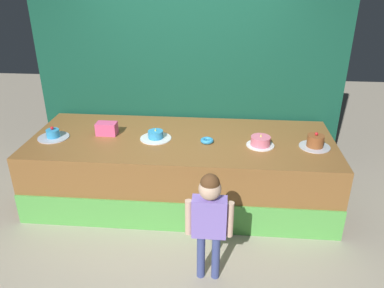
# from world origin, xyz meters

# --- Properties ---
(ground_plane) EXTENTS (12.00, 12.00, 0.00)m
(ground_plane) POSITION_xyz_m (0.00, 0.00, 0.00)
(ground_plane) COLOR #ADA38E
(stage_platform) EXTENTS (3.37, 1.32, 0.77)m
(stage_platform) POSITION_xyz_m (0.00, 0.65, 0.38)
(stage_platform) COLOR brown
(stage_platform) RESTS_ON ground_plane
(curtain_backdrop) EXTENTS (3.78, 0.08, 3.19)m
(curtain_backdrop) POSITION_xyz_m (0.00, 1.40, 1.60)
(curtain_backdrop) COLOR #144C38
(curtain_backdrop) RESTS_ON ground_plane
(child_figure) EXTENTS (0.40, 0.18, 1.04)m
(child_figure) POSITION_xyz_m (0.37, -0.61, 0.67)
(child_figure) COLOR #3F4C8C
(child_figure) RESTS_ON ground_plane
(pink_box) EXTENTS (0.23, 0.14, 0.14)m
(pink_box) POSITION_xyz_m (-0.86, 0.69, 0.84)
(pink_box) COLOR #ED538B
(pink_box) RESTS_ON stage_platform
(donut) EXTENTS (0.14, 0.14, 0.04)m
(donut) POSITION_xyz_m (0.29, 0.57, 0.79)
(donut) COLOR #3399D8
(donut) RESTS_ON stage_platform
(cake_far_left) EXTENTS (0.34, 0.34, 0.14)m
(cake_far_left) POSITION_xyz_m (-1.43, 0.54, 0.80)
(cake_far_left) COLOR silver
(cake_far_left) RESTS_ON stage_platform
(cake_center_left) EXTENTS (0.35, 0.35, 0.13)m
(cake_center_left) POSITION_xyz_m (-0.29, 0.61, 0.80)
(cake_center_left) COLOR white
(cake_center_left) RESTS_ON stage_platform
(cake_center_right) EXTENTS (0.30, 0.30, 0.14)m
(cake_center_right) POSITION_xyz_m (0.86, 0.54, 0.81)
(cake_center_right) COLOR white
(cake_center_right) RESTS_ON stage_platform
(cake_far_right) EXTENTS (0.32, 0.32, 0.17)m
(cake_far_right) POSITION_xyz_m (1.43, 0.55, 0.83)
(cake_far_right) COLOR silver
(cake_far_right) RESTS_ON stage_platform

